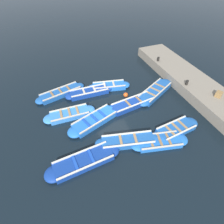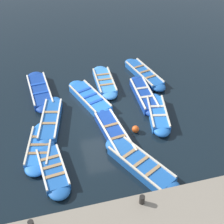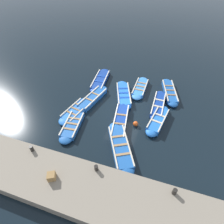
# 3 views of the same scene
# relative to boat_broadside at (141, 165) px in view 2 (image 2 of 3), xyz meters

# --- Properties ---
(ground_plane) EXTENTS (120.00, 120.00, 0.00)m
(ground_plane) POSITION_rel_boat_broadside_xyz_m (3.44, 0.70, -0.20)
(ground_plane) COLOR black
(boat_broadside) EXTENTS (4.01, 2.68, 0.46)m
(boat_broadside) POSITION_rel_boat_broadside_xyz_m (0.00, 0.00, 0.00)
(boat_broadside) COLOR #1E59AD
(boat_broadside) RESTS_ON ground
(boat_alongside) EXTENTS (3.31, 1.24, 0.38)m
(boat_alongside) POSITION_rel_boat_broadside_xyz_m (0.74, 3.61, -0.04)
(boat_alongside) COLOR #1E59AD
(boat_alongside) RESTS_ON ground
(boat_mid_row) EXTENTS (3.37, 1.44, 0.45)m
(boat_mid_row) POSITION_rel_boat_broadside_xyz_m (2.96, -1.89, -0.01)
(boat_mid_row) COLOR blue
(boat_mid_row) RESTS_ON ground
(boat_near_quay) EXTENTS (3.81, 1.61, 0.43)m
(boat_near_quay) POSITION_rel_boat_broadside_xyz_m (3.80, 3.38, -0.02)
(boat_near_quay) COLOR #1E59AD
(boat_near_quay) RESTS_ON ground
(boat_inner_gap) EXTENTS (3.39, 1.01, 0.39)m
(boat_inner_gap) POSITION_rel_boat_broadside_xyz_m (6.41, 0.04, -0.03)
(boat_inner_gap) COLOR #3884E0
(boat_inner_gap) RESTS_ON ground
(boat_far_corner) EXTENTS (3.86, 1.67, 0.42)m
(boat_far_corner) POSITION_rel_boat_broadside_xyz_m (6.58, -2.42, -0.02)
(boat_far_corner) COLOR #1E59AD
(boat_far_corner) RESTS_ON ground
(boat_drifting) EXTENTS (3.60, 0.87, 0.45)m
(boat_drifting) POSITION_rel_boat_broadside_xyz_m (4.59, -1.72, -0.01)
(boat_drifting) COLOR navy
(boat_drifting) RESTS_ON ground
(boat_centre) EXTENTS (4.00, 1.33, 0.44)m
(boat_centre) POSITION_rel_boat_broadside_xyz_m (2.09, 0.59, -0.01)
(boat_centre) COLOR navy
(boat_centre) RESTS_ON ground
(boat_tucked) EXTENTS (3.45, 1.63, 0.35)m
(boat_tucked) POSITION_rel_boat_broadside_xyz_m (2.15, 4.03, -0.05)
(boat_tucked) COLOR blue
(boat_tucked) RESTS_ON ground
(boat_bow_out) EXTENTS (3.88, 2.14, 0.43)m
(boat_bow_out) POSITION_rel_boat_broadside_xyz_m (5.06, 1.16, -0.02)
(boat_bow_out) COLOR blue
(boat_bow_out) RESTS_ON ground
(boat_outer_right) EXTENTS (4.05, 1.28, 0.41)m
(boat_outer_right) POSITION_rel_boat_broadside_xyz_m (6.43, 3.70, -0.03)
(boat_outer_right) COLOR navy
(boat_outer_right) RESTS_ON ground
(bollard_mid_north) EXTENTS (0.20, 0.20, 0.35)m
(bollard_mid_north) POSITION_rel_boat_broadside_xyz_m (-2.10, 0.70, 0.74)
(bollard_mid_north) COLOR black
(bollard_mid_north) RESTS_ON quay_wall
(buoy_orange_near) EXTENTS (0.35, 0.35, 0.35)m
(buoy_orange_near) POSITION_rel_boat_broadside_xyz_m (2.17, -0.47, -0.03)
(buoy_orange_near) COLOR #E05119
(buoy_orange_near) RESTS_ON ground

